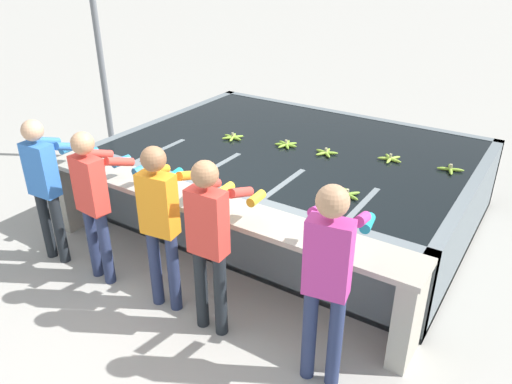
# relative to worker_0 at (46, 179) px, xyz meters

# --- Properties ---
(ground_plane) EXTENTS (80.00, 80.00, 0.00)m
(ground_plane) POSITION_rel_worker_0_xyz_m (1.61, 0.34, -0.93)
(ground_plane) COLOR #A3A099
(ground_plane) RESTS_ON ground
(wash_tank) EXTENTS (4.19, 3.05, 0.89)m
(wash_tank) POSITION_rel_worker_0_xyz_m (1.61, 2.30, -0.49)
(wash_tank) COLOR slate
(wash_tank) RESTS_ON ground
(work_ledge) EXTENTS (4.19, 0.45, 0.89)m
(work_ledge) POSITION_rel_worker_0_xyz_m (1.61, 0.57, -0.31)
(work_ledge) COLOR #A8A393
(work_ledge) RESTS_ON ground
(worker_0) EXTENTS (0.43, 0.72, 1.57)m
(worker_0) POSITION_rel_worker_0_xyz_m (0.00, 0.00, 0.00)
(worker_0) COLOR #1E2328
(worker_0) RESTS_ON ground
(worker_1) EXTENTS (0.44, 0.72, 1.57)m
(worker_1) POSITION_rel_worker_0_xyz_m (0.70, 0.02, 0.00)
(worker_1) COLOR navy
(worker_1) RESTS_ON ground
(worker_2) EXTENTS (0.47, 0.73, 1.60)m
(worker_2) POSITION_rel_worker_0_xyz_m (1.52, 0.06, 0.03)
(worker_2) COLOR navy
(worker_2) RESTS_ON ground
(worker_3) EXTENTS (0.42, 0.72, 1.61)m
(worker_3) POSITION_rel_worker_0_xyz_m (2.07, 0.03, 0.03)
(worker_3) COLOR #1E2328
(worker_3) RESTS_ON ground
(worker_4) EXTENTS (0.48, 0.74, 1.69)m
(worker_4) POSITION_rel_worker_0_xyz_m (3.12, 0.03, 0.09)
(worker_4) COLOR navy
(worker_4) RESTS_ON ground
(banana_bunch_floating_0) EXTENTS (0.28, 0.27, 0.08)m
(banana_bunch_floating_0) POSITION_rel_worker_0_xyz_m (0.84, 2.08, -0.03)
(banana_bunch_floating_0) COLOR #8CB738
(banana_bunch_floating_0) RESTS_ON wash_tank
(banana_bunch_floating_1) EXTENTS (0.28, 0.27, 0.08)m
(banana_bunch_floating_1) POSITION_rel_worker_0_xyz_m (2.04, 2.25, -0.03)
(banana_bunch_floating_1) COLOR #8CB738
(banana_bunch_floating_1) RESTS_ON wash_tank
(banana_bunch_floating_2) EXTENTS (0.28, 0.27, 0.08)m
(banana_bunch_floating_2) POSITION_rel_worker_0_xyz_m (2.68, 1.39, -0.03)
(banana_bunch_floating_2) COLOR #75A333
(banana_bunch_floating_2) RESTS_ON wash_tank
(banana_bunch_floating_3) EXTENTS (0.28, 0.28, 0.08)m
(banana_bunch_floating_3) POSITION_rel_worker_0_xyz_m (3.36, 2.55, -0.03)
(banana_bunch_floating_3) COLOR #8CB738
(banana_bunch_floating_3) RESTS_ON wash_tank
(banana_bunch_floating_4) EXTENTS (0.28, 0.28, 0.08)m
(banana_bunch_floating_4) POSITION_rel_worker_0_xyz_m (1.52, 2.22, -0.03)
(banana_bunch_floating_4) COLOR #7FAD33
(banana_bunch_floating_4) RESTS_ON wash_tank
(banana_bunch_floating_5) EXTENTS (0.28, 0.27, 0.08)m
(banana_bunch_floating_5) POSITION_rel_worker_0_xyz_m (2.72, 2.48, -0.03)
(banana_bunch_floating_5) COLOR #9EC642
(banana_bunch_floating_5) RESTS_ON wash_tank
(knife_0) EXTENTS (0.21, 0.31, 0.02)m
(knife_0) POSITION_rel_worker_0_xyz_m (0.21, 0.53, -0.03)
(knife_0) COLOR silver
(knife_0) RESTS_ON work_ledge
(support_post_left) EXTENTS (0.09, 0.09, 3.20)m
(support_post_left) POSITION_rel_worker_0_xyz_m (-1.63, 2.26, 0.67)
(support_post_left) COLOR slate
(support_post_left) RESTS_ON ground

